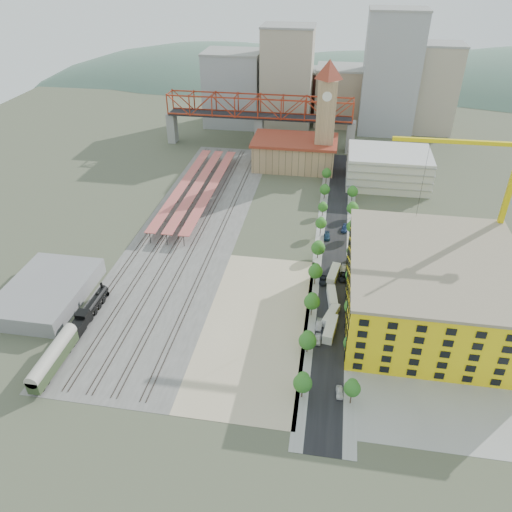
% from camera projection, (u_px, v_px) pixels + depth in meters
% --- Properties ---
extents(ground, '(400.00, 400.00, 0.00)m').
position_uv_depth(ground, '(284.00, 263.00, 161.82)').
color(ground, '#474C38').
rests_on(ground, ground).
extents(ballast_strip, '(36.00, 165.00, 0.06)m').
position_uv_depth(ballast_strip, '(191.00, 228.00, 181.31)').
color(ballast_strip, '#605E59').
rests_on(ballast_strip, ground).
extents(dirt_lot, '(28.00, 67.00, 0.06)m').
position_uv_depth(dirt_lot, '(256.00, 324.00, 136.14)').
color(dirt_lot, tan).
rests_on(dirt_lot, ground).
extents(street_asphalt, '(12.00, 170.00, 0.06)m').
position_uv_depth(street_asphalt, '(335.00, 244.00, 172.09)').
color(street_asphalt, black).
rests_on(street_asphalt, ground).
extents(sidewalk_west, '(3.00, 170.00, 0.04)m').
position_uv_depth(sidewalk_west, '(319.00, 243.00, 172.85)').
color(sidewalk_west, gray).
rests_on(sidewalk_west, ground).
extents(sidewalk_east, '(3.00, 170.00, 0.04)m').
position_uv_depth(sidewalk_east, '(351.00, 245.00, 171.33)').
color(sidewalk_east, gray).
rests_on(sidewalk_east, ground).
extents(construction_pad, '(50.00, 90.00, 0.06)m').
position_uv_depth(construction_pad, '(436.00, 317.00, 138.98)').
color(construction_pad, gray).
rests_on(construction_pad, ground).
extents(rail_tracks, '(26.56, 160.00, 0.18)m').
position_uv_depth(rail_tracks, '(187.00, 228.00, 181.49)').
color(rail_tracks, '#382B23').
rests_on(rail_tracks, ground).
extents(platform_canopies, '(16.00, 80.00, 4.12)m').
position_uv_depth(platform_canopies, '(197.00, 186.00, 202.75)').
color(platform_canopies, '#B25E44').
rests_on(platform_canopies, ground).
extents(station_hall, '(38.00, 24.00, 13.10)m').
position_uv_depth(station_hall, '(294.00, 153.00, 227.15)').
color(station_hall, tan).
rests_on(station_hall, ground).
extents(clock_tower, '(12.00, 12.00, 52.00)m').
position_uv_depth(clock_tower, '(327.00, 107.00, 211.86)').
color(clock_tower, tan).
rests_on(clock_tower, ground).
extents(parking_garage, '(34.00, 26.00, 14.00)m').
position_uv_depth(parking_garage, '(388.00, 168.00, 211.36)').
color(parking_garage, silver).
rests_on(parking_garage, ground).
extents(truss_bridge, '(94.00, 9.60, 25.60)m').
position_uv_depth(truss_bridge, '(259.00, 109.00, 242.49)').
color(truss_bridge, gray).
rests_on(truss_bridge, ground).
extents(construction_building, '(44.60, 50.60, 18.80)m').
position_uv_depth(construction_building, '(431.00, 288.00, 134.35)').
color(construction_building, yellow).
rests_on(construction_building, ground).
extents(warehouse, '(22.00, 32.00, 5.00)m').
position_uv_depth(warehouse, '(46.00, 292.00, 144.58)').
color(warehouse, gray).
rests_on(warehouse, ground).
extents(street_trees, '(15.40, 124.40, 8.00)m').
position_uv_depth(street_trees, '(334.00, 259.00, 163.78)').
color(street_trees, '#235A1B').
rests_on(street_trees, ground).
extents(skyline, '(133.00, 46.00, 60.00)m').
position_uv_depth(skyline, '(330.00, 85.00, 266.95)').
color(skyline, '#9EA0A3').
rests_on(skyline, ground).
extents(distant_hills, '(647.00, 264.00, 227.00)m').
position_uv_depth(distant_hills, '(371.00, 179.00, 414.68)').
color(distant_hills, '#4C6B59').
rests_on(distant_hills, ground).
extents(locomotive, '(3.02, 23.29, 5.82)m').
position_uv_depth(locomotive, '(89.00, 311.00, 137.61)').
color(locomotive, black).
rests_on(locomotive, ground).
extents(coach, '(3.34, 19.40, 6.09)m').
position_uv_depth(coach, '(53.00, 358.00, 120.82)').
color(coach, '#2A381E').
rests_on(coach, ground).
extents(tower_crane, '(46.41, 2.40, 49.55)m').
position_uv_depth(tower_crane, '(499.00, 185.00, 140.24)').
color(tower_crane, yellow).
rests_on(tower_crane, ground).
extents(site_trailer_a, '(3.94, 10.12, 2.70)m').
position_uv_depth(site_trailer_a, '(330.00, 329.00, 132.57)').
color(site_trailer_a, silver).
rests_on(site_trailer_a, ground).
extents(site_trailer_b, '(4.83, 9.01, 2.39)m').
position_uv_depth(site_trailer_b, '(331.00, 315.00, 137.62)').
color(site_trailer_b, silver).
rests_on(site_trailer_b, ground).
extents(site_trailer_c, '(3.53, 9.31, 2.49)m').
position_uv_depth(site_trailer_c, '(332.00, 297.00, 144.53)').
color(site_trailer_c, silver).
rests_on(site_trailer_c, ground).
extents(site_trailer_d, '(4.14, 9.97, 2.65)m').
position_uv_depth(site_trailer_d, '(333.00, 274.00, 154.33)').
color(site_trailer_d, silver).
rests_on(site_trailer_d, ground).
extents(car_0, '(1.87, 4.32, 1.45)m').
position_uv_depth(car_0, '(318.00, 339.00, 130.05)').
color(car_0, silver).
rests_on(car_0, ground).
extents(car_1, '(2.07, 4.95, 1.59)m').
position_uv_depth(car_1, '(319.00, 324.00, 134.98)').
color(car_1, gray).
rests_on(car_1, ground).
extents(car_2, '(2.41, 5.09, 1.41)m').
position_uv_depth(car_2, '(323.00, 280.00, 152.55)').
color(car_2, black).
rests_on(car_2, ground).
extents(car_3, '(2.32, 5.21, 1.48)m').
position_uv_depth(car_3, '(327.00, 236.00, 175.06)').
color(car_3, navy).
rests_on(car_3, ground).
extents(car_4, '(1.86, 4.07, 1.36)m').
position_uv_depth(car_4, '(339.00, 392.00, 114.88)').
color(car_4, silver).
rests_on(car_4, ground).
extents(car_5, '(2.18, 4.87, 1.55)m').
position_uv_depth(car_5, '(343.00, 269.00, 157.75)').
color(car_5, '#96979C').
rests_on(car_5, ground).
extents(car_6, '(3.16, 5.49, 1.44)m').
position_uv_depth(car_6, '(343.00, 277.00, 153.95)').
color(car_6, black).
rests_on(car_6, ground).
extents(car_7, '(2.76, 5.49, 1.53)m').
position_uv_depth(car_7, '(345.00, 229.00, 179.58)').
color(car_7, navy).
rests_on(car_7, ground).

